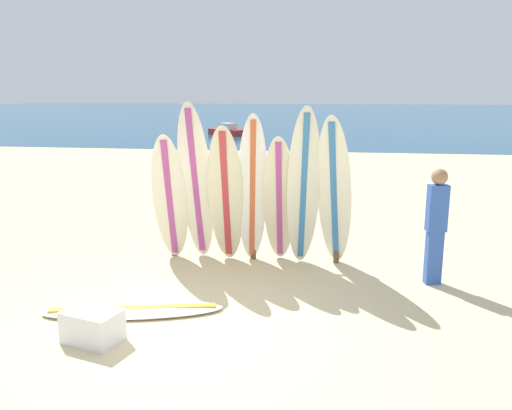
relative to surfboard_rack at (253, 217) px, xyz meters
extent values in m
plane|color=beige|center=(-0.39, -2.65, -0.69)|extent=(120.00, 120.00, 0.00)
cube|color=navy|center=(-0.39, 55.35, -0.69)|extent=(120.00, 80.00, 0.01)
cylinder|color=brown|center=(-1.34, 0.00, -0.16)|extent=(0.09, 0.09, 1.08)
cylinder|color=brown|center=(0.00, 0.00, -0.16)|extent=(0.09, 0.09, 1.08)
cylinder|color=brown|center=(1.34, 0.00, -0.16)|extent=(0.09, 0.09, 1.08)
cylinder|color=brown|center=(0.00, 0.00, 0.23)|extent=(2.77, 0.08, 0.08)
ellipsoid|color=silver|center=(-1.25, -0.40, 0.35)|extent=(0.63, 0.83, 2.08)
cube|color=#A53F8C|center=(-1.25, -0.40, 0.35)|extent=(0.19, 0.73, 1.92)
ellipsoid|color=silver|center=(-0.87, -0.26, 0.58)|extent=(0.55, 0.74, 2.55)
cube|color=#A53F8C|center=(-0.87, -0.26, 0.58)|extent=(0.12, 0.68, 2.35)
ellipsoid|color=beige|center=(-0.38, -0.30, 0.41)|extent=(0.58, 0.66, 2.21)
cube|color=#B73338|center=(-0.38, -0.30, 0.41)|extent=(0.13, 0.60, 2.04)
ellipsoid|color=white|center=(0.03, -0.26, 0.50)|extent=(0.58, 0.69, 2.38)
cube|color=#CC5933|center=(0.03, -0.26, 0.50)|extent=(0.20, 0.58, 2.19)
ellipsoid|color=beige|center=(0.44, -0.26, 0.34)|extent=(0.53, 0.86, 2.07)
cube|color=#A53F8C|center=(0.44, -0.26, 0.34)|extent=(0.12, 0.79, 1.91)
ellipsoid|color=silver|center=(0.81, -0.38, 0.56)|extent=(0.60, 0.88, 2.50)
cube|color=#3372B2|center=(0.81, -0.38, 0.56)|extent=(0.19, 0.77, 2.31)
ellipsoid|color=white|center=(1.27, -0.34, 0.49)|extent=(0.66, 0.98, 2.38)
cube|color=#3372B2|center=(1.27, -0.34, 0.49)|extent=(0.24, 0.85, 2.19)
ellipsoid|color=white|center=(-1.16, -2.32, -0.66)|extent=(2.29, 1.05, 0.07)
cube|color=gold|center=(-1.16, -2.32, -0.66)|extent=(2.01, 0.55, 0.08)
cube|color=#3359B2|center=(2.68, -0.74, -0.31)|extent=(0.24, 0.18, 0.77)
cube|color=#3359B2|center=(2.68, -0.74, 0.41)|extent=(0.29, 0.22, 0.65)
sphere|color=#997051|center=(2.68, -0.74, 0.84)|extent=(0.22, 0.22, 0.22)
cube|color=#B22D28|center=(-5.14, 23.54, -0.51)|extent=(2.59, 2.26, 0.35)
cube|color=silver|center=(-5.14, 23.54, -0.16)|extent=(1.14, 1.10, 0.36)
cube|color=white|center=(-1.30, -3.11, -0.51)|extent=(0.69, 0.55, 0.36)
camera|label=1|loc=(1.23, -8.10, 2.00)|focal=36.90mm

